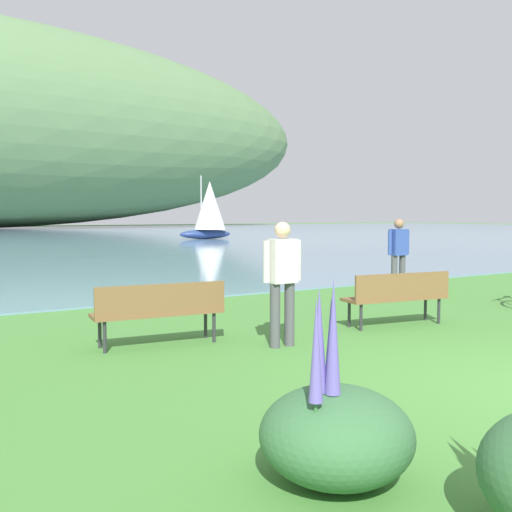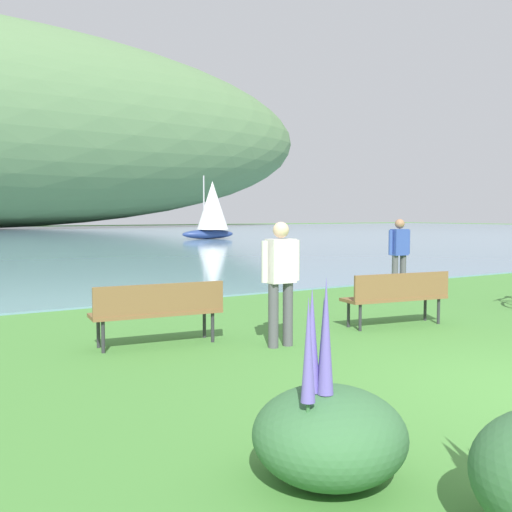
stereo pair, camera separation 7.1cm
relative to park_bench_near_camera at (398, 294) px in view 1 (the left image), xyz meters
name	(u,v)px [view 1 (the left image)]	position (x,y,z in m)	size (l,w,h in m)	color
park_bench_near_camera	(398,294)	(0.00, 0.00, 0.00)	(1.85, 0.73, 0.88)	brown
park_bench_further_along	(160,309)	(-3.84, 0.68, 0.00)	(1.84, 0.67, 0.88)	brown
person_at_shoreline	(399,251)	(2.92, 2.87, 0.46)	(0.61, 0.24, 1.71)	#4C4C51
person_on_the_grass	(282,276)	(-2.42, -0.23, 0.46)	(0.61, 0.22, 1.71)	#4C4C51
echium_bush_closest_to_camera	(336,431)	(-4.41, -3.78, -0.17)	(1.05, 1.05, 1.41)	#386B3D
sailboat_nearest_to_shore	(209,209)	(12.85, 31.66, 1.70)	(4.04, 2.58, 4.62)	navy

